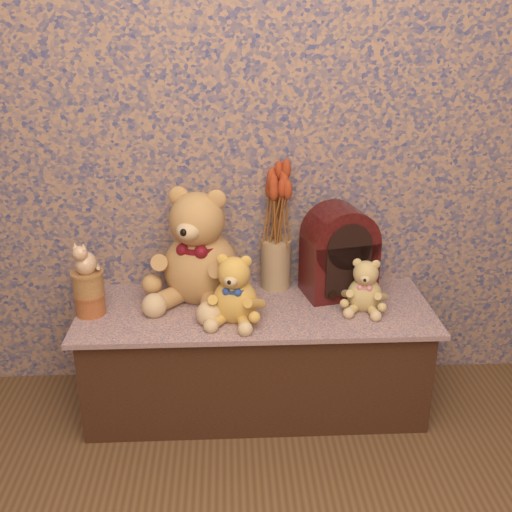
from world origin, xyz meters
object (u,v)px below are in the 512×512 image
(teddy_large, at_px, (200,240))
(ceramic_vase, at_px, (276,264))
(biscuit_tin_lower, at_px, (90,304))
(cathedral_radio, at_px, (339,251))
(cat_figurine, at_px, (85,256))
(teddy_small, at_px, (365,282))
(teddy_medium, at_px, (235,285))

(teddy_large, distance_m, ceramic_vase, 0.35)
(biscuit_tin_lower, bearing_deg, cathedral_radio, 8.02)
(cathedral_radio, distance_m, ceramic_vase, 0.27)
(cathedral_radio, relative_size, cat_figurine, 2.86)
(teddy_small, height_order, biscuit_tin_lower, teddy_small)
(ceramic_vase, bearing_deg, teddy_small, -34.20)
(cathedral_radio, bearing_deg, teddy_small, -73.08)
(cathedral_radio, bearing_deg, teddy_large, 168.76)
(ceramic_vase, height_order, biscuit_tin_lower, ceramic_vase)
(cathedral_radio, distance_m, biscuit_tin_lower, 1.00)
(teddy_medium, bearing_deg, cathedral_radio, 40.00)
(teddy_large, relative_size, cat_figurine, 3.76)
(cat_figurine, bearing_deg, teddy_small, 15.97)
(cathedral_radio, bearing_deg, cat_figurine, 175.73)
(teddy_small, xyz_separation_m, ceramic_vase, (-0.33, 0.22, -0.01))
(teddy_large, height_order, ceramic_vase, teddy_large)
(teddy_small, bearing_deg, cathedral_radio, 134.79)
(cathedral_radio, xyz_separation_m, ceramic_vase, (-0.25, 0.08, -0.08))
(teddy_large, height_order, cathedral_radio, teddy_large)
(teddy_small, distance_m, ceramic_vase, 0.40)
(teddy_large, xyz_separation_m, cat_figurine, (-0.42, -0.13, -0.01))
(teddy_large, bearing_deg, ceramic_vase, 36.73)
(teddy_large, relative_size, teddy_medium, 1.76)
(teddy_small, bearing_deg, teddy_medium, -157.46)
(ceramic_vase, bearing_deg, cathedral_radio, -17.78)
(biscuit_tin_lower, height_order, cat_figurine, cat_figurine)
(teddy_medium, height_order, ceramic_vase, teddy_medium)
(cathedral_radio, xyz_separation_m, biscuit_tin_lower, (-0.98, -0.14, -0.15))
(teddy_small, xyz_separation_m, biscuit_tin_lower, (-1.06, 0.01, -0.07))
(teddy_large, relative_size, teddy_small, 2.20)
(teddy_medium, relative_size, cat_figurine, 2.14)
(teddy_medium, distance_m, ceramic_vase, 0.34)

